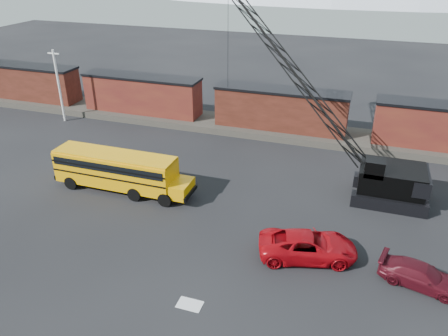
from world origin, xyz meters
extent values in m
plane|color=black|center=(0.00, 0.00, 0.00)|extent=(160.00, 160.00, 0.00)
cube|color=#444138|center=(0.00, 22.00, 0.35)|extent=(120.00, 5.00, 0.70)
cube|color=#552117|center=(-32.00, 22.00, 2.70)|extent=(13.50, 2.90, 4.00)
cube|color=black|center=(-32.00, 22.00, 4.75)|extent=(13.70, 3.10, 0.25)
cube|color=black|center=(-36.20, 22.00, 1.00)|extent=(2.20, 2.40, 0.60)
cube|color=black|center=(-27.80, 22.00, 1.00)|extent=(2.20, 2.40, 0.60)
cube|color=#4B1515|center=(-16.00, 22.00, 2.70)|extent=(13.50, 2.90, 4.00)
cube|color=black|center=(-16.00, 22.00, 4.75)|extent=(13.70, 3.10, 0.25)
cube|color=black|center=(-20.20, 22.00, 1.00)|extent=(2.20, 2.40, 0.60)
cube|color=black|center=(-11.80, 22.00, 1.00)|extent=(2.20, 2.40, 0.60)
cube|color=#552117|center=(0.00, 22.00, 2.70)|extent=(13.50, 2.90, 4.00)
cube|color=black|center=(0.00, 22.00, 4.75)|extent=(13.70, 3.10, 0.25)
cube|color=black|center=(-4.20, 22.00, 1.00)|extent=(2.20, 2.40, 0.60)
cube|color=black|center=(4.20, 22.00, 1.00)|extent=(2.20, 2.40, 0.60)
cube|color=black|center=(11.80, 22.00, 1.00)|extent=(2.20, 2.40, 0.60)
cylinder|color=silver|center=(-24.00, 18.00, 4.00)|extent=(0.24, 0.24, 8.00)
cube|color=silver|center=(-24.00, 18.00, 7.60)|extent=(1.40, 0.12, 0.12)
cube|color=silver|center=(0.50, -4.00, 0.01)|extent=(1.40, 0.90, 0.02)
cube|color=#DB9404|center=(-10.04, 6.11, 1.80)|extent=(10.00, 2.50, 2.50)
cube|color=#DB9404|center=(-4.44, 6.11, 1.10)|extent=(1.60, 2.30, 1.10)
cube|color=#DB9404|center=(-10.04, 6.11, 3.10)|extent=(10.00, 2.30, 0.18)
cube|color=black|center=(-10.04, 4.85, 2.50)|extent=(9.60, 0.05, 0.65)
cube|color=black|center=(-10.04, 7.37, 2.50)|extent=(9.60, 0.05, 0.65)
cube|color=black|center=(-3.59, 6.11, 0.80)|extent=(0.15, 2.45, 0.35)
cube|color=black|center=(-15.09, 6.11, 0.80)|extent=(0.15, 2.50, 0.35)
cylinder|color=black|center=(-13.64, 4.96, 0.55)|extent=(1.10, 0.35, 1.10)
cylinder|color=black|center=(-13.64, 7.26, 0.55)|extent=(1.10, 0.35, 1.10)
cylinder|color=black|center=(-7.84, 4.96, 0.55)|extent=(1.10, 0.35, 1.10)
cylinder|color=black|center=(-7.84, 7.26, 0.55)|extent=(1.10, 0.35, 1.10)
cylinder|color=black|center=(-5.24, 4.96, 0.55)|extent=(1.10, 0.35, 1.10)
cylinder|color=black|center=(-5.24, 7.26, 0.55)|extent=(1.10, 0.35, 1.10)
imported|color=#A60810|center=(6.00, 2.27, 0.86)|extent=(6.72, 4.39, 1.72)
imported|color=#470C16|center=(12.65, 1.76, 0.68)|extent=(5.01, 2.92, 1.36)
cube|color=black|center=(10.91, 9.83, 0.50)|extent=(5.50, 1.00, 1.00)
cube|color=black|center=(10.91, 13.03, 0.50)|extent=(5.50, 1.00, 1.00)
cube|color=black|center=(10.91, 11.43, 1.90)|extent=(4.80, 3.60, 1.80)
cube|color=black|center=(12.91, 11.43, 2.10)|extent=(1.20, 3.80, 1.20)
cube|color=black|center=(9.51, 10.23, 3.10)|extent=(1.40, 1.20, 1.30)
cube|color=black|center=(9.51, 9.68, 3.10)|extent=(1.20, 0.06, 0.90)
cylinder|color=black|center=(-5.50, 21.12, 7.24)|extent=(0.04, 0.04, 14.18)
cube|color=black|center=(-5.50, 21.12, 0.35)|extent=(0.25, 0.25, 0.50)
camera|label=1|loc=(8.07, -20.59, 17.74)|focal=35.00mm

